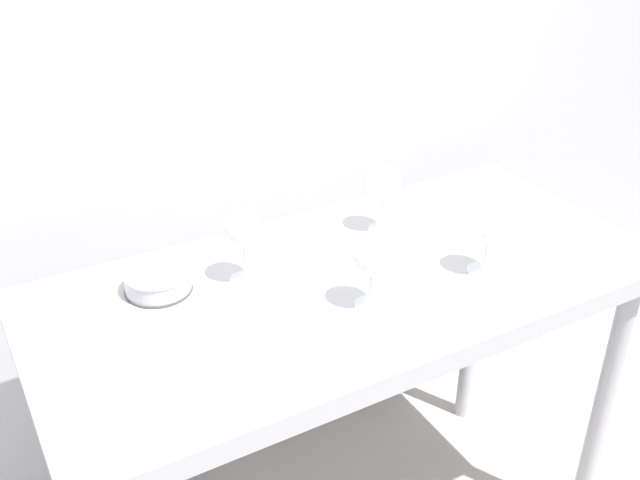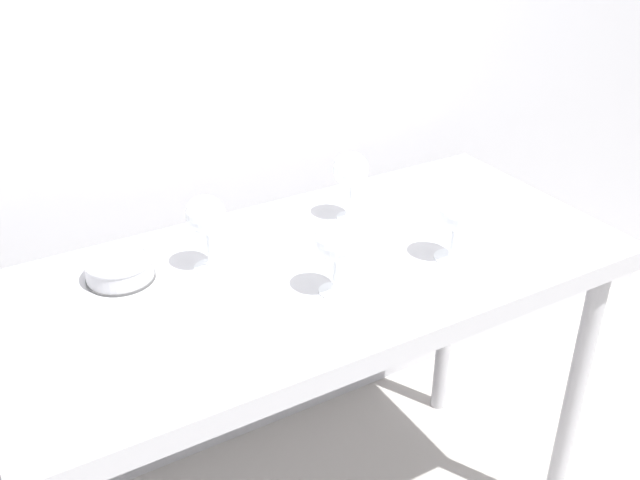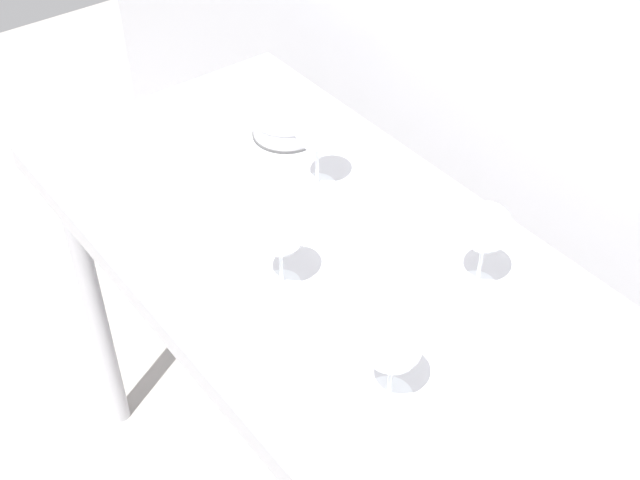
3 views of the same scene
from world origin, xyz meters
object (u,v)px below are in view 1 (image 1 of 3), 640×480
(wine_glass_near_right, at_px, (489,228))
(tasting_sheet_upper, at_px, (466,212))
(wine_glass_near_center, at_px, (372,258))
(wine_glass_far_left, at_px, (243,231))
(tasting_bowl, at_px, (158,279))
(wine_glass_far_right, at_px, (383,184))

(wine_glass_near_right, xyz_separation_m, tasting_sheet_upper, (0.15, 0.25, -0.11))
(wine_glass_near_center, height_order, wine_glass_near_right, wine_glass_near_center)
(tasting_sheet_upper, bearing_deg, wine_glass_far_left, 151.67)
(wine_glass_far_left, relative_size, wine_glass_near_right, 1.07)
(wine_glass_near_center, relative_size, tasting_sheet_upper, 0.59)
(tasting_bowl, bearing_deg, wine_glass_far_left, -17.06)
(tasting_sheet_upper, distance_m, tasting_bowl, 0.81)
(wine_glass_far_left, distance_m, wine_glass_near_right, 0.53)
(wine_glass_far_right, distance_m, tasting_sheet_upper, 0.27)
(wine_glass_far_left, bearing_deg, wine_glass_near_right, -25.66)
(wine_glass_near_center, bearing_deg, wine_glass_far_left, 130.44)
(tasting_bowl, bearing_deg, tasting_sheet_upper, -2.84)
(wine_glass_far_left, xyz_separation_m, wine_glass_near_right, (0.48, -0.23, -0.01))
(wine_glass_far_left, distance_m, tasting_sheet_upper, 0.64)
(wine_glass_far_right, distance_m, tasting_bowl, 0.58)
(wine_glass_near_center, bearing_deg, tasting_sheet_upper, 27.31)
(tasting_sheet_upper, bearing_deg, wine_glass_near_center, 177.63)
(wine_glass_far_right, bearing_deg, tasting_sheet_upper, -7.42)
(wine_glass_near_right, bearing_deg, wine_glass_far_left, 154.34)
(wine_glass_near_right, bearing_deg, tasting_sheet_upper, 57.97)
(wine_glass_far_left, height_order, tasting_sheet_upper, wine_glass_far_left)
(wine_glass_near_right, bearing_deg, tasting_bowl, 156.59)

